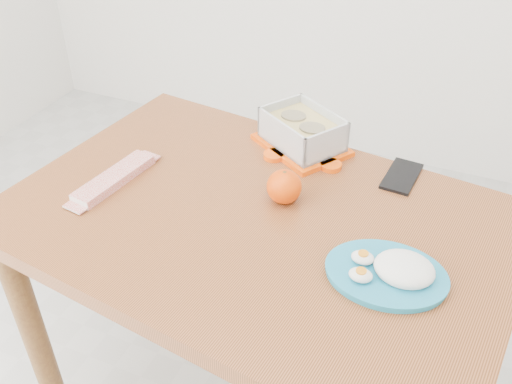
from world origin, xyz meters
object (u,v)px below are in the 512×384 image
at_px(food_container, 302,132).
at_px(rice_plate, 392,270).
at_px(orange_fruit, 284,187).
at_px(smartphone, 402,176).
at_px(dining_table, 256,255).

distance_m(food_container, rice_plate, 0.48).
relative_size(orange_fruit, smartphone, 0.56).
bearing_deg(dining_table, smartphone, 53.34).
bearing_deg(food_container, orange_fruit, -47.75).
bearing_deg(smartphone, dining_table, -129.69).
relative_size(dining_table, smartphone, 8.45).
bearing_deg(dining_table, food_container, 98.24).
height_order(food_container, orange_fruit, food_container).
height_order(rice_plate, smartphone, rice_plate).
xyz_separation_m(dining_table, orange_fruit, (0.04, 0.07, 0.15)).
distance_m(orange_fruit, smartphone, 0.29).
relative_size(dining_table, orange_fruit, 15.00).
xyz_separation_m(orange_fruit, smartphone, (0.22, 0.19, -0.03)).
bearing_deg(smartphone, orange_fruit, -134.21).
distance_m(food_container, orange_fruit, 0.23).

